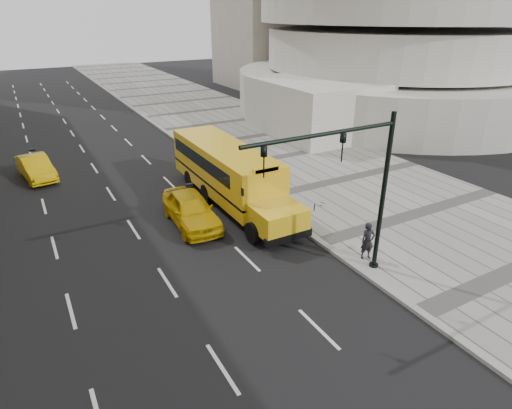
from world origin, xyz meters
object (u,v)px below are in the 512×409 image
taxi_near (191,209)px  traffic_signal (356,181)px  school_bus (227,170)px  pedestrian (368,241)px  taxi_far (36,168)px

taxi_near → traffic_signal: (3.54, -7.36, 3.29)m
school_bus → pedestrian: size_ratio=7.23×
pedestrian → school_bus: bearing=120.7°
pedestrian → taxi_near: bearing=143.0°
taxi_near → taxi_far: 12.18m
school_bus → traffic_signal: 9.48m
taxi_near → taxi_far: taxi_near is taller
school_bus → pedestrian: bearing=-75.2°
pedestrian → taxi_far: bearing=138.7°
school_bus → taxi_far: bearing=135.5°
taxi_near → taxi_far: (-6.06, 10.56, -0.09)m
taxi_far → taxi_near: bearing=-69.3°
taxi_near → taxi_far: size_ratio=1.09×
school_bus → pedestrian: school_bus is taller
school_bus → pedestrian: (2.25, -8.54, -0.81)m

